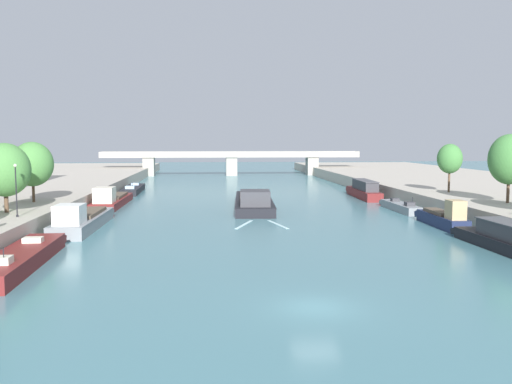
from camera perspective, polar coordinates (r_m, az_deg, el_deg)
The scene contains 17 objects.
ground_plane at distance 29.82m, azimuth 6.31°, elevation -12.03°, with size 400.00×400.00×0.00m, color teal.
quay_right at distance 94.45m, azimuth 23.27°, elevation 0.21°, with size 36.00×170.00×2.11m, color #B7AD9E.
barge_midriver at distance 71.98m, azimuth -0.23°, elevation -0.97°, with size 6.14×23.43×2.94m.
wake_behind_barge at distance 57.71m, azimuth 0.53°, elevation -3.45°, with size 5.59×6.07×0.03m.
moored_boat_left_upstream at distance 42.16m, azimuth -23.58°, elevation -6.41°, with size 3.29×15.75×2.27m.
moored_boat_left_near at distance 57.53m, azimuth -17.88°, elevation -2.82°, with size 3.49×16.07×3.04m.
moored_boat_left_lone at distance 76.57m, azimuth -15.03°, elevation -0.79°, with size 3.44×16.51×2.98m.
moored_boat_left_gap_after at distance 95.78m, azimuth -12.84°, elevation 0.27°, with size 2.99×15.36×2.12m.
moored_boat_right_downstream at distance 59.46m, azimuth 19.14°, elevation -2.59°, with size 2.24×10.47×3.11m.
moored_boat_right_gap_after at distance 71.60m, azimuth 15.00°, elevation -1.49°, with size 2.02×11.24×2.07m.
moored_boat_right_end at distance 86.46m, azimuth 11.32°, elevation 0.18°, with size 2.99×15.05×2.81m.
tree_left_third at distance 56.41m, azimuth -24.99°, elevation 2.12°, with size 4.69×4.69×6.62m.
tree_left_distant at distance 64.82m, azimuth -22.55°, elevation 2.73°, with size 4.53×4.53×6.70m.
tree_right_nearest at distance 65.20m, azimuth 25.19°, elevation 3.14°, with size 4.46×4.46×7.56m.
tree_right_third at distance 76.00m, azimuth 19.78°, elevation 3.32°, with size 3.26×3.26×6.41m.
lamppost_left_bank at distance 52.72m, azimuth -24.00°, elevation 0.39°, with size 0.28×0.28×4.77m.
bridge_far at distance 138.92m, azimuth -2.61°, elevation 3.40°, with size 65.94×4.40×6.17m.
Camera 1 is at (-5.62, -27.89, 8.94)m, focal length 37.87 mm.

